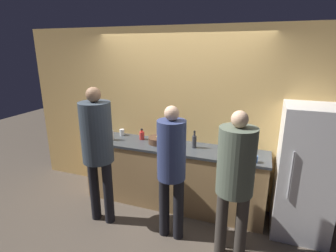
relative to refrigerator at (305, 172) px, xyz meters
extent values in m
plane|color=#4C4238|center=(-1.73, -0.29, -0.84)|extent=(14.00, 14.00, 0.00)
cube|color=#E0B266|center=(-1.73, 0.34, 0.46)|extent=(5.20, 0.06, 2.60)
cube|color=tan|center=(-1.73, 0.05, -0.38)|extent=(2.65, 0.58, 0.91)
cube|color=#383D42|center=(-1.73, 0.05, 0.09)|extent=(2.68, 0.61, 0.03)
cube|color=white|center=(0.00, 0.00, 0.00)|extent=(0.65, 0.63, 1.67)
cylinder|color=#99999E|center=(-0.20, -0.33, 0.08)|extent=(0.02, 0.02, 0.58)
cylinder|color=black|center=(-2.61, -0.67, -0.39)|extent=(0.13, 0.13, 0.89)
cylinder|color=black|center=(-2.39, -0.67, -0.39)|extent=(0.13, 0.13, 0.89)
cylinder|color=#333D47|center=(-2.50, -0.67, 0.44)|extent=(0.40, 0.40, 0.78)
sphere|color=#936B4C|center=(-2.50, -0.67, 0.92)|extent=(0.18, 0.18, 0.18)
cylinder|color=black|center=(-1.60, -0.65, -0.43)|extent=(0.13, 0.13, 0.81)
cylinder|color=black|center=(-1.42, -0.65, -0.43)|extent=(0.13, 0.13, 0.81)
cylinder|color=navy|center=(-1.51, -0.65, 0.33)|extent=(0.34, 0.34, 0.71)
sphere|color=#DBAD89|center=(-1.51, -0.65, 0.77)|extent=(0.17, 0.17, 0.17)
cylinder|color=#38332D|center=(-0.88, -0.75, -0.42)|extent=(0.13, 0.13, 0.82)
cylinder|color=#38332D|center=(-0.66, -0.75, -0.42)|extent=(0.13, 0.13, 0.82)
cylinder|color=#515B4C|center=(-0.77, -0.75, 0.35)|extent=(0.39, 0.39, 0.72)
sphere|color=#DBAD89|center=(-0.77, -0.75, 0.79)|extent=(0.17, 0.17, 0.17)
cylinder|color=#4C3323|center=(-1.96, 0.07, 0.16)|extent=(0.31, 0.31, 0.09)
ellipsoid|color=yellow|center=(-1.92, 0.07, 0.22)|extent=(0.15, 0.12, 0.04)
cylinder|color=silver|center=(-0.79, 0.13, 0.17)|extent=(0.12, 0.12, 0.13)
cylinder|color=#99754C|center=(-0.81, 0.13, 0.26)|extent=(0.01, 0.04, 0.18)
cylinder|color=#99754C|center=(-0.78, 0.14, 0.26)|extent=(0.03, 0.04, 0.18)
cylinder|color=#99754C|center=(-0.79, 0.12, 0.26)|extent=(0.04, 0.01, 0.18)
cylinder|color=silver|center=(-2.69, -0.05, 0.18)|extent=(0.08, 0.08, 0.15)
cylinder|color=silver|center=(-2.69, -0.05, 0.28)|extent=(0.04, 0.04, 0.05)
cylinder|color=black|center=(-2.69, -0.05, 0.32)|extent=(0.04, 0.04, 0.02)
cylinder|color=#333338|center=(-1.42, 0.07, 0.20)|extent=(0.06, 0.06, 0.17)
cylinder|color=#333338|center=(-1.42, 0.07, 0.31)|extent=(0.03, 0.03, 0.05)
cylinder|color=black|center=(-1.42, 0.07, 0.35)|extent=(0.03, 0.03, 0.02)
cylinder|color=red|center=(-2.26, 0.13, 0.17)|extent=(0.08, 0.08, 0.12)
cylinder|color=red|center=(-2.26, 0.13, 0.25)|extent=(0.03, 0.03, 0.04)
cylinder|color=black|center=(-2.26, 0.13, 0.27)|extent=(0.04, 0.04, 0.01)
cylinder|color=white|center=(-2.66, 0.21, 0.16)|extent=(0.08, 0.08, 0.10)
cylinder|color=#335184|center=(-0.60, -0.16, 0.15)|extent=(0.08, 0.08, 0.09)
camera|label=1|loc=(-0.58, -3.30, 1.46)|focal=28.00mm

